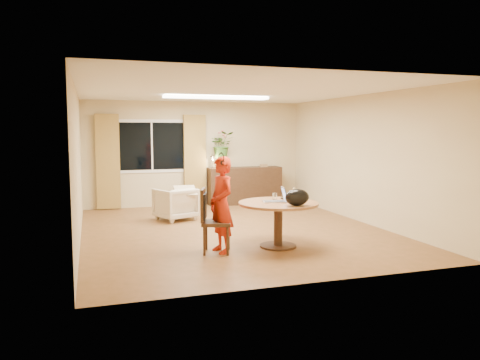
# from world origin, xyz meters

# --- Properties ---
(floor) EXTENTS (6.50, 6.50, 0.00)m
(floor) POSITION_xyz_m (0.00, 0.00, 0.00)
(floor) COLOR brown
(floor) RESTS_ON ground
(ceiling) EXTENTS (6.50, 6.50, 0.00)m
(ceiling) POSITION_xyz_m (0.00, 0.00, 2.60)
(ceiling) COLOR white
(ceiling) RESTS_ON wall_back
(wall_back) EXTENTS (5.50, 0.00, 5.50)m
(wall_back) POSITION_xyz_m (0.00, 3.25, 1.30)
(wall_back) COLOR tan
(wall_back) RESTS_ON floor
(wall_left) EXTENTS (0.00, 6.50, 6.50)m
(wall_left) POSITION_xyz_m (-2.75, 0.00, 1.30)
(wall_left) COLOR tan
(wall_left) RESTS_ON floor
(wall_right) EXTENTS (0.00, 6.50, 6.50)m
(wall_right) POSITION_xyz_m (2.75, 0.00, 1.30)
(wall_right) COLOR tan
(wall_right) RESTS_ON floor
(window) EXTENTS (1.70, 0.03, 1.30)m
(window) POSITION_xyz_m (-1.10, 3.23, 1.50)
(window) COLOR white
(window) RESTS_ON wall_back
(curtain_left) EXTENTS (0.55, 0.08, 2.25)m
(curtain_left) POSITION_xyz_m (-2.15, 3.15, 1.15)
(curtain_left) COLOR olive
(curtain_left) RESTS_ON wall_back
(curtain_right) EXTENTS (0.55, 0.08, 2.25)m
(curtain_right) POSITION_xyz_m (-0.05, 3.15, 1.15)
(curtain_right) COLOR olive
(curtain_right) RESTS_ON wall_back
(ceiling_panel) EXTENTS (2.20, 0.35, 0.05)m
(ceiling_panel) POSITION_xyz_m (0.00, 1.20, 2.57)
(ceiling_panel) COLOR white
(ceiling_panel) RESTS_ON ceiling
(dining_table) EXTENTS (1.28, 1.28, 0.73)m
(dining_table) POSITION_xyz_m (0.31, -1.44, 0.58)
(dining_table) COLOR brown
(dining_table) RESTS_ON floor
(dining_chair) EXTENTS (0.59, 0.57, 0.99)m
(dining_chair) POSITION_xyz_m (-0.73, -1.49, 0.50)
(dining_chair) COLOR #311E10
(dining_chair) RESTS_ON floor
(child) EXTENTS (0.60, 0.46, 1.48)m
(child) POSITION_xyz_m (-0.65, -1.48, 0.74)
(child) COLOR red
(child) RESTS_ON floor
(laptop) EXTENTS (0.42, 0.32, 0.25)m
(laptop) POSITION_xyz_m (0.25, -1.40, 0.86)
(laptop) COLOR #B7B7BC
(laptop) RESTS_ON dining_table
(tumbler) EXTENTS (0.08, 0.08, 0.11)m
(tumbler) POSITION_xyz_m (0.38, -1.12, 0.79)
(tumbler) COLOR white
(tumbler) RESTS_ON dining_table
(wine_glass) EXTENTS (0.09, 0.09, 0.20)m
(wine_glass) POSITION_xyz_m (0.70, -1.19, 0.83)
(wine_glass) COLOR white
(wine_glass) RESTS_ON dining_table
(pot_lid) EXTENTS (0.23, 0.23, 0.03)m
(pot_lid) POSITION_xyz_m (0.59, -1.11, 0.75)
(pot_lid) COLOR white
(pot_lid) RESTS_ON dining_table
(handbag) EXTENTS (0.44, 0.33, 0.26)m
(handbag) POSITION_xyz_m (0.45, -1.86, 0.86)
(handbag) COLOR black
(handbag) RESTS_ON dining_table
(armchair) EXTENTS (0.96, 0.97, 0.68)m
(armchair) POSITION_xyz_m (-0.86, 1.39, 0.34)
(armchair) COLOR beige
(armchair) RESTS_ON floor
(throw) EXTENTS (0.48, 0.58, 0.03)m
(throw) POSITION_xyz_m (-0.66, 1.34, 0.70)
(throw) COLOR beige
(throw) RESTS_ON armchair
(sideboard) EXTENTS (1.89, 0.46, 0.95)m
(sideboard) POSITION_xyz_m (1.22, 3.01, 0.47)
(sideboard) COLOR #311E10
(sideboard) RESTS_ON floor
(vase) EXTENTS (0.30, 0.30, 0.25)m
(vase) POSITION_xyz_m (0.69, 3.01, 1.07)
(vase) COLOR black
(vase) RESTS_ON sideboard
(bouquet) EXTENTS (0.62, 0.55, 0.66)m
(bouquet) POSITION_xyz_m (0.62, 3.01, 1.52)
(bouquet) COLOR #336C28
(bouquet) RESTS_ON vase
(book_stack) EXTENTS (0.19, 0.15, 0.07)m
(book_stack) POSITION_xyz_m (1.73, 3.01, 0.98)
(book_stack) COLOR brown
(book_stack) RESTS_ON sideboard
(desk_lamp) EXTENTS (0.16, 0.16, 0.32)m
(desk_lamp) POSITION_xyz_m (0.36, 2.96, 1.10)
(desk_lamp) COLOR black
(desk_lamp) RESTS_ON sideboard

